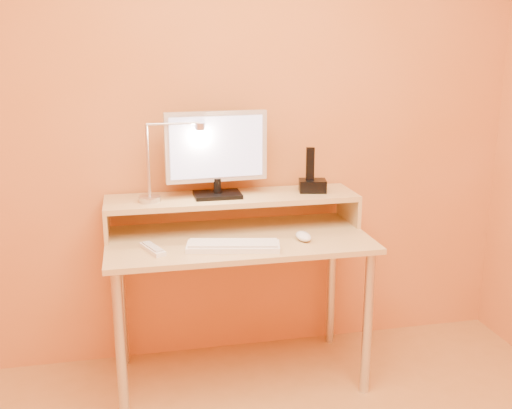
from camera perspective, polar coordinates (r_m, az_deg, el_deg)
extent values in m
cube|color=#D37E46|center=(2.94, -2.93, 8.66)|extent=(3.00, 0.04, 2.50)
cylinder|color=silver|center=(2.62, -12.87, -13.33)|extent=(0.04, 0.04, 0.69)
cylinder|color=silver|center=(2.81, 10.65, -11.18)|extent=(0.04, 0.04, 0.69)
cylinder|color=silver|center=(3.07, -12.81, -8.95)|extent=(0.04, 0.04, 0.69)
cylinder|color=silver|center=(3.23, 7.25, -7.43)|extent=(0.04, 0.04, 0.69)
cube|color=tan|center=(2.74, -1.71, -3.40)|extent=(1.20, 0.60, 0.02)
cube|color=tan|center=(2.83, -14.16, -1.61)|extent=(0.02, 0.30, 0.14)
cube|color=tan|center=(3.01, 8.88, -0.30)|extent=(0.02, 0.30, 0.14)
cube|color=tan|center=(2.84, -2.28, 0.60)|extent=(1.20, 0.30, 0.02)
cube|color=black|center=(2.82, -3.72, 0.94)|extent=(0.22, 0.16, 0.02)
cylinder|color=black|center=(2.81, -3.73, 1.81)|extent=(0.04, 0.04, 0.07)
cube|color=#BDBDBD|center=(2.79, -3.83, 5.57)|extent=(0.48, 0.07, 0.33)
cube|color=black|center=(2.81, -3.90, 5.64)|extent=(0.43, 0.04, 0.28)
cube|color=#B5BBE9|center=(2.77, -3.77, 5.50)|extent=(0.44, 0.04, 0.28)
cylinder|color=silver|center=(2.77, -10.17, 0.52)|extent=(0.10, 0.10, 0.02)
cylinder|color=silver|center=(2.73, -10.34, 4.13)|extent=(0.01, 0.01, 0.33)
cylinder|color=silver|center=(2.71, -7.94, 7.69)|extent=(0.24, 0.01, 0.01)
cylinder|color=silver|center=(2.72, -5.39, 7.48)|extent=(0.04, 0.04, 0.03)
cylinder|color=#FFEAC6|center=(2.72, -5.38, 7.15)|extent=(0.03, 0.03, 0.00)
cube|color=black|center=(2.92, 5.45, 1.81)|extent=(0.15, 0.12, 0.06)
cube|color=black|center=(2.89, 5.22, 3.92)|extent=(0.04, 0.03, 0.16)
cube|color=#353CFF|center=(2.89, 6.60, 1.62)|extent=(0.01, 0.00, 0.04)
cube|color=white|center=(2.58, -2.21, -4.06)|extent=(0.42, 0.21, 0.02)
ellipsoid|color=white|center=(2.70, 4.57, -3.06)|extent=(0.07, 0.12, 0.04)
cube|color=white|center=(2.59, -9.89, -4.24)|extent=(0.11, 0.18, 0.02)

